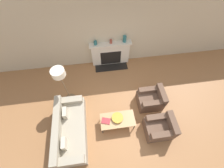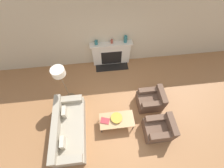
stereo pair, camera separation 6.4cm
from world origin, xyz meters
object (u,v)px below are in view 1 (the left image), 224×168
(floor_lamp, at_px, (60,76))
(mantel_vase_center_left, at_px, (111,41))
(book, at_px, (106,121))
(couch, at_px, (70,130))
(mantel_vase_center_right, at_px, (125,39))
(mantel_vase_left, at_px, (95,43))
(fireplace, at_px, (111,54))
(armchair_near, at_px, (160,128))
(bowl, at_px, (117,118))
(armchair_far, at_px, (151,99))
(coffee_table, at_px, (118,120))

(floor_lamp, bearing_deg, mantel_vase_center_left, 41.82)
(book, xyz_separation_m, mantel_vase_center_left, (0.54, 2.77, 0.79))
(couch, height_order, mantel_vase_center_right, mantel_vase_center_right)
(mantel_vase_left, xyz_separation_m, mantel_vase_center_left, (0.59, 0.00, -0.00))
(floor_lamp, relative_size, mantel_vase_center_left, 11.32)
(mantel_vase_left, bearing_deg, fireplace, -1.48)
(armchair_near, bearing_deg, mantel_vase_center_left, -160.19)
(bowl, relative_size, mantel_vase_center_left, 2.47)
(book, bearing_deg, armchair_far, 37.16)
(floor_lamp, distance_m, mantel_vase_center_right, 2.78)
(coffee_table, bearing_deg, mantel_vase_center_left, 86.77)
(fireplace, bearing_deg, book, -100.60)
(mantel_vase_center_right, bearing_deg, bowl, -104.06)
(armchair_near, distance_m, armchair_far, 1.02)
(couch, distance_m, coffee_table, 1.56)
(armchair_near, distance_m, book, 1.74)
(couch, bearing_deg, floor_lamp, 1.98)
(mantel_vase_left, bearing_deg, bowl, -81.09)
(couch, relative_size, book, 6.44)
(couch, height_order, book, couch)
(armchair_far, height_order, mantel_vase_left, mantel_vase_left)
(bowl, xyz_separation_m, floor_lamp, (-1.60, 1.16, 0.99))
(couch, distance_m, mantel_vase_center_right, 3.75)
(armchair_far, relative_size, coffee_table, 0.76)
(armchair_near, distance_m, mantel_vase_center_right, 3.39)
(coffee_table, height_order, mantel_vase_left, mantel_vase_left)
(couch, bearing_deg, mantel_vase_center_left, -30.96)
(coffee_table, distance_m, mantel_vase_center_right, 2.99)
(floor_lamp, relative_size, mantel_vase_center_right, 6.42)
(couch, distance_m, floor_lamp, 1.71)
(fireplace, height_order, book, fireplace)
(fireplace, bearing_deg, armchair_far, -61.47)
(mantel_vase_center_right, bearing_deg, mantel_vase_center_left, 180.00)
(mantel_vase_left, relative_size, mantel_vase_center_left, 1.04)
(armchair_near, height_order, mantel_vase_center_left, mantel_vase_center_left)
(coffee_table, bearing_deg, fireplace, 87.22)
(couch, xyz_separation_m, coffee_table, (1.56, 0.08, 0.07))
(couch, height_order, mantel_vase_left, mantel_vase_left)
(armchair_near, bearing_deg, couch, -96.73)
(mantel_vase_center_right, bearing_deg, mantel_vase_left, 180.00)
(bowl, bearing_deg, armchair_far, 23.14)
(book, distance_m, mantel_vase_center_right, 3.09)
(armchair_far, bearing_deg, book, -70.49)
(bowl, relative_size, mantel_vase_left, 2.38)
(couch, xyz_separation_m, armchair_near, (2.86, -0.34, 0.02))
(armchair_far, height_order, bowl, armchair_far)
(book, xyz_separation_m, mantel_vase_left, (-0.05, 2.77, 0.80))
(couch, distance_m, book, 1.18)
(mantel_vase_left, height_order, mantel_vase_center_left, mantel_vase_left)
(book, distance_m, mantel_vase_left, 2.88)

